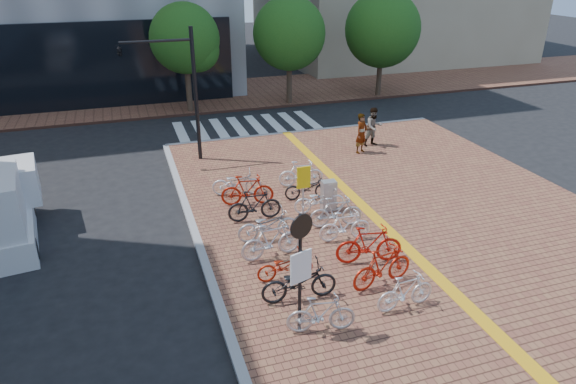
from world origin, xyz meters
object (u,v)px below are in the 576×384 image
object	(u,v)px
pedestrian_a	(361,133)
bike_4	(268,225)
bike_9	(383,267)
bike_1	(299,282)
bike_6	(247,190)
bike_10	(369,245)
pedestrian_b	(374,127)
traffic_light_pole	(162,72)
bike_0	(321,314)
notice_sign	(301,260)
bike_3	(271,240)
bike_7	(237,183)
bike_11	(345,226)
bike_14	(308,188)
bike_13	(320,200)
yellow_sign	(304,182)
bike_5	(255,205)
bike_2	(285,266)
utility_box	(329,195)
bike_15	(301,174)
bike_8	(406,292)
bike_12	(336,212)

from	to	relation	value
pedestrian_a	bike_4	bearing A→B (deg)	-163.36
pedestrian_a	bike_9	bearing A→B (deg)	-141.07
bike_1	bike_9	size ratio (longest dim) A/B	1.04
bike_1	bike_6	size ratio (longest dim) A/B	1.06
bike_10	pedestrian_b	bearing A→B (deg)	-16.80
pedestrian_a	traffic_light_pole	size ratio (longest dim) A/B	0.32
bike_0	notice_sign	size ratio (longest dim) A/B	0.53
bike_3	notice_sign	world-z (taller)	notice_sign
bike_7	bike_11	size ratio (longest dim) A/B	1.10
bike_3	bike_14	xyz separation A→B (m)	(2.40, 3.44, -0.12)
bike_13	yellow_sign	bearing A→B (deg)	95.00
bike_5	traffic_light_pole	distance (m)	7.46
bike_1	bike_2	bearing A→B (deg)	6.53
bike_0	bike_3	size ratio (longest dim) A/B	0.88
bike_11	traffic_light_pole	xyz separation A→B (m)	(-4.40, 8.55, 3.36)
bike_9	utility_box	world-z (taller)	bike_9
bike_14	yellow_sign	bearing A→B (deg)	160.79
bike_0	pedestrian_a	distance (m)	12.49
bike_9	utility_box	xyz separation A→B (m)	(0.37, 4.68, -0.03)
bike_9	notice_sign	world-z (taller)	notice_sign
bike_14	utility_box	size ratio (longest dim) A/B	1.56
bike_6	yellow_sign	size ratio (longest dim) A/B	1.05
bike_0	bike_15	world-z (taller)	bike_15
bike_8	bike_7	bearing A→B (deg)	13.14
bike_6	bike_0	bearing A→B (deg)	-169.63
bike_0	notice_sign	xyz separation A→B (m)	(-0.47, 0.16, 1.48)
pedestrian_b	utility_box	size ratio (longest dim) A/B	1.67
bike_4	bike_15	size ratio (longest dim) A/B	1.12
bike_9	bike_13	size ratio (longest dim) A/B	1.05
bike_4	bike_5	xyz separation A→B (m)	(-0.05, 1.38, 0.04)
bike_9	bike_15	size ratio (longest dim) A/B	1.10
bike_10	bike_15	xyz separation A→B (m)	(-0.03, 5.74, -0.06)
bike_11	bike_14	xyz separation A→B (m)	(-0.05, 3.20, -0.06)
bike_2	yellow_sign	world-z (taller)	yellow_sign
bike_2	notice_sign	distance (m)	2.70
bike_4	bike_7	xyz separation A→B (m)	(-0.15, 3.56, -0.02)
bike_12	bike_13	xyz separation A→B (m)	(-0.13, 1.14, -0.06)
bike_8	bike_10	distance (m)	2.22
bike_12	bike_15	xyz separation A→B (m)	(0.02, 3.44, -0.01)
bike_2	notice_sign	xyz separation A→B (m)	(-0.34, -2.18, 1.55)
bike_8	bike_13	size ratio (longest dim) A/B	0.90
bike_5	bike_12	distance (m)	2.72
bike_0	bike_3	xyz separation A→B (m)	(-0.17, 3.53, 0.07)
bike_2	bike_8	distance (m)	3.28
bike_0	bike_7	xyz separation A→B (m)	(-0.12, 8.15, -0.01)
bike_0	pedestrian_b	xyz separation A→B (m)	(7.18, 11.51, 0.41)
bike_9	bike_13	xyz separation A→B (m)	(-0.00, 4.57, -0.10)
bike_4	bike_14	xyz separation A→B (m)	(2.21, 2.38, -0.06)
bike_10	bike_12	xyz separation A→B (m)	(-0.05, 2.30, -0.05)
bike_1	pedestrian_a	bearing A→B (deg)	-29.90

